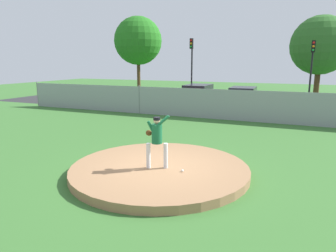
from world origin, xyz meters
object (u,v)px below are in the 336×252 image
(parked_car_slate, at_px, (243,99))
(traffic_cone_orange, at_px, (109,103))
(baseball, at_px, (182,171))
(pitcher_youth, at_px, (157,137))
(traffic_light_near, at_px, (192,59))
(parked_car_red, at_px, (198,97))
(traffic_light_far, at_px, (312,62))

(parked_car_slate, xyz_separation_m, traffic_cone_orange, (-10.28, -1.98, -0.55))
(baseball, bearing_deg, traffic_cone_orange, 131.48)
(pitcher_youth, relative_size, parked_car_slate, 0.39)
(pitcher_youth, relative_size, traffic_light_near, 0.30)
(pitcher_youth, xyz_separation_m, parked_car_red, (-3.29, 14.36, -0.38))
(parked_car_red, distance_m, traffic_cone_orange, 7.17)
(traffic_light_near, relative_size, traffic_light_far, 1.09)
(baseball, relative_size, traffic_light_near, 0.01)
(parked_car_red, relative_size, traffic_light_near, 0.84)
(baseball, xyz_separation_m, traffic_light_far, (3.71, 18.59, 3.19))
(parked_car_red, bearing_deg, parked_car_slate, 1.28)
(parked_car_slate, distance_m, traffic_light_near, 7.44)
(baseball, height_order, parked_car_red, parked_car_red)
(pitcher_youth, bearing_deg, traffic_light_far, 76.17)
(baseball, bearing_deg, parked_car_red, 106.10)
(traffic_light_near, distance_m, traffic_light_far, 9.89)
(parked_car_red, bearing_deg, pitcher_youth, -77.09)
(parked_car_red, distance_m, traffic_light_near, 5.53)
(traffic_light_near, bearing_deg, baseball, -71.66)
(pitcher_youth, xyz_separation_m, parked_car_slate, (0.10, 14.44, -0.43))
(baseball, xyz_separation_m, parked_car_slate, (-0.76, 14.46, 0.52))
(pitcher_youth, relative_size, parked_car_red, 0.36)
(parked_car_red, relative_size, parked_car_slate, 1.09)
(parked_car_red, xyz_separation_m, parked_car_slate, (3.39, 0.08, -0.05))
(pitcher_youth, distance_m, parked_car_slate, 14.45)
(traffic_cone_orange, bearing_deg, baseball, -48.52)
(baseball, relative_size, parked_car_slate, 0.02)
(pitcher_youth, relative_size, baseball, 22.75)
(traffic_light_near, bearing_deg, traffic_cone_orange, -128.27)
(pitcher_youth, distance_m, traffic_cone_orange, 16.12)
(pitcher_youth, xyz_separation_m, traffic_light_far, (4.57, 18.56, 2.24))
(pitcher_youth, bearing_deg, parked_car_slate, 89.62)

